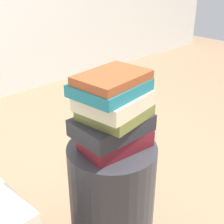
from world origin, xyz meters
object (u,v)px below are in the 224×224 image
Objects in this scene: book_cream at (113,101)px; book_olive at (115,112)px; side_table at (112,201)px; book_teal at (109,87)px; book_charcoal at (111,125)px; book_rust at (112,78)px; book_maroon at (116,140)px.

book_olive is at bearing -3.03° from book_cream.
side_table is at bearing 81.24° from book_cream.
side_table is at bearing -35.91° from book_teal.
side_table is 2.16× the size of book_teal.
book_charcoal is 0.10m from book_cream.
book_olive is at bearing -24.93° from side_table.
book_rust is (-0.01, -0.00, 0.09)m from book_cream.
book_rust is at bearing -177.64° from book_cream.
book_cream is 0.92× the size of book_rust.
book_teal reaches higher than side_table.
side_table is at bearing 145.47° from book_olive.
book_rust is (-0.01, 0.00, 0.25)m from book_maroon.
book_cream is 0.90× the size of book_teal.
book_charcoal is (-0.00, 0.00, 0.36)m from side_table.
book_rust is (-0.02, -0.00, 0.14)m from book_olive.
book_cream reaches higher than book_olive.
book_olive reaches higher than book_charcoal.
book_charcoal is at bearing -53.56° from book_teal.
book_charcoal is 0.05m from book_olive.
side_table is 0.42m from book_olive.
book_maroon is 0.12m from book_olive.
book_rust reaches higher than book_maroon.
book_olive is at bearing -19.92° from book_charcoal.
book_teal is (-0.01, 0.00, 0.51)m from side_table.
book_cream is at bearing 4.35° from book_rust.
book_rust reaches higher than book_cream.
book_rust is at bearing -125.72° from side_table.
book_rust is at bearing -93.33° from book_charcoal.
side_table is 2.20× the size of book_rust.
book_maroon is at bearing -118.33° from book_olive.
book_charcoal is 1.24× the size of book_olive.
book_olive is 0.14m from book_rust.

